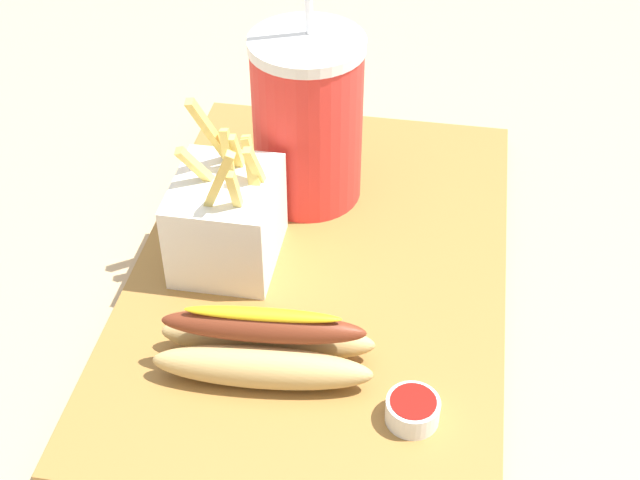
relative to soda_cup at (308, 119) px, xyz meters
The scene contains 6 objects.
ground_plane 0.16m from the soda_cup, 164.52° to the right, with size 2.40×2.40×0.02m, color tan.
food_tray 0.14m from the soda_cup, 164.52° to the right, with size 0.49×0.32×0.02m, color olive.
soda_cup is the anchor object (origin of this frame).
fries_basket 0.12m from the soda_cup, 153.51° to the left, with size 0.10×0.08×0.16m.
hot_dog_1 0.23m from the soda_cup, behind, with size 0.07×0.17×0.06m.
ketchup_cup_1 0.29m from the soda_cup, 154.52° to the right, with size 0.04×0.04×0.02m.
Camera 1 is at (-0.56, -0.09, 0.54)m, focal length 49.88 mm.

